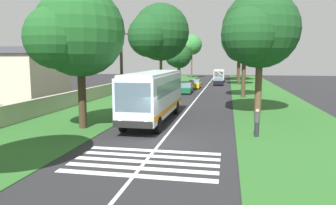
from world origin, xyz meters
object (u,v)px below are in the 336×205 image
(roadside_tree_left_4, at_px, (178,57))
(roadside_tree_right_2, at_px, (258,32))
(roadside_tree_left_1, at_px, (191,45))
(pedestrian, at_px, (257,122))
(trailing_minibus_0, at_px, (219,74))
(roadside_tree_left_0, at_px, (159,34))
(roadside_tree_right_3, at_px, (239,50))
(utility_pole, at_px, (122,70))
(trailing_car_2, at_px, (219,81))
(roadside_tree_left_3, at_px, (78,35))
(trailing_car_0, at_px, (186,88))
(roadside_tree_right_4, at_px, (243,36))
(trailing_car_1, at_px, (195,84))
(roadside_tree_right_1, at_px, (239,47))
(coach_bus, at_px, (154,93))
(roadside_tree_right_0, at_px, (238,41))
(roadside_building, at_px, (28,74))

(roadside_tree_left_4, xyz_separation_m, roadside_tree_right_2, (-31.55, -11.66, 1.76))
(roadside_tree_left_1, distance_m, pedestrian, 63.04)
(trailing_minibus_0, xyz_separation_m, roadside_tree_left_0, (-26.25, 7.22, 6.41))
(roadside_tree_right_3, xyz_separation_m, utility_pole, (-53.97, 10.89, -3.09))
(trailing_car_2, height_order, roadside_tree_left_4, roadside_tree_left_4)
(roadside_tree_left_0, xyz_separation_m, roadside_tree_right_3, (36.99, -11.48, -1.06))
(trailing_car_2, distance_m, roadside_tree_left_3, 40.16)
(trailing_car_0, bearing_deg, trailing_minibus_0, -9.22)
(trailing_car_2, distance_m, roadside_tree_right_4, 20.44)
(trailing_car_0, height_order, roadside_tree_left_4, roadside_tree_left_4)
(trailing_car_2, relative_size, roadside_tree_left_1, 0.40)
(trailing_car_1, height_order, roadside_tree_right_1, roadside_tree_right_1)
(roadside_tree_left_0, bearing_deg, pedestrian, -153.95)
(roadside_tree_right_2, bearing_deg, coach_bus, 121.91)
(roadside_tree_left_4, distance_m, roadside_tree_right_0, 16.79)
(trailing_car_2, xyz_separation_m, roadside_tree_left_0, (-17.19, 7.37, 7.29))
(roadside_tree_right_1, height_order, roadside_tree_right_2, roadside_tree_right_2)
(trailing_car_0, relative_size, trailing_minibus_0, 0.72)
(coach_bus, height_order, roadside_tree_right_1, roadside_tree_right_1)
(trailing_car_2, relative_size, roadside_tree_right_4, 0.43)
(roadside_tree_left_4, xyz_separation_m, utility_pole, (-35.07, -0.83, -1.39))
(roadside_tree_right_3, bearing_deg, roadside_building, 151.06)
(roadside_tree_left_4, distance_m, utility_pole, 35.10)
(roadside_tree_left_4, bearing_deg, roadside_tree_right_1, -87.65)
(roadside_tree_right_3, bearing_deg, pedestrian, 179.37)
(roadside_tree_left_3, bearing_deg, trailing_car_2, -11.78)
(coach_bus, xyz_separation_m, trailing_car_2, (35.53, -3.78, -1.48))
(roadside_tree_left_4, bearing_deg, utility_pole, -178.65)
(coach_bus, distance_m, roadside_tree_left_1, 58.27)
(trailing_car_1, height_order, trailing_car_2, same)
(roadside_tree_right_2, bearing_deg, roadside_tree_left_1, 12.39)
(roadside_tree_right_2, relative_size, pedestrian, 6.11)
(utility_pole, bearing_deg, roadside_tree_left_1, 0.81)
(trailing_car_0, xyz_separation_m, trailing_car_1, (7.97, -0.46, 0.00))
(trailing_minibus_0, relative_size, roadside_tree_left_3, 0.64)
(trailing_car_0, height_order, trailing_minibus_0, trailing_minibus_0)
(coach_bus, xyz_separation_m, roadside_tree_right_1, (36.88, -7.36, 4.71))
(coach_bus, relative_size, roadside_tree_right_3, 1.15)
(roadside_tree_left_4, relative_size, roadside_tree_right_2, 0.74)
(trailing_car_1, bearing_deg, pedestrian, -167.67)
(roadside_tree_right_0, bearing_deg, roadside_building, 147.48)
(roadside_tree_left_0, bearing_deg, trailing_car_2, -23.21)
(roadside_tree_right_3, relative_size, roadside_building, 1.07)
(roadside_tree_left_3, height_order, roadside_tree_left_4, roadside_tree_left_3)
(utility_pole, bearing_deg, trailing_car_0, -8.11)
(coach_bus, xyz_separation_m, trailing_car_0, (20.49, 0.28, -1.48))
(pedestrian, bearing_deg, roadside_tree_left_4, 15.38)
(coach_bus, bearing_deg, roadside_tree_left_1, 3.76)
(pedestrian, bearing_deg, roadside_building, 60.77)
(trailing_car_2, distance_m, roadside_tree_right_0, 15.60)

